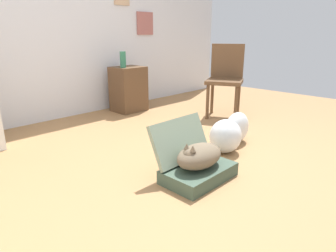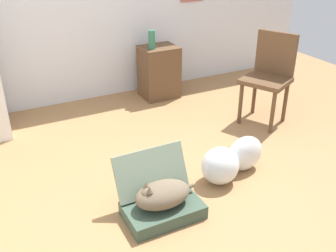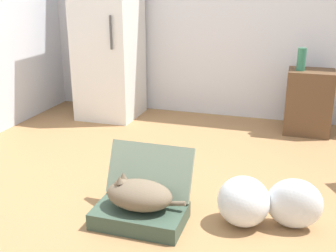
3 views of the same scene
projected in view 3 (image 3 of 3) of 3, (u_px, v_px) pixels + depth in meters
name	position (u px, v px, depth m)	size (l,w,h in m)	color
ground_plane	(202.00, 205.00, 2.98)	(7.68, 7.68, 0.00)	#9E7247
wall_back	(251.00, 3.00, 4.60)	(6.40, 0.15, 2.60)	silver
suitcase_base	(140.00, 215.00, 2.74)	(0.59, 0.37, 0.11)	#384C3D
suitcase_lid	(150.00, 171.00, 2.85)	(0.59, 0.37, 0.04)	gray
cat	(139.00, 194.00, 2.69)	(0.52, 0.28, 0.23)	brown
plastic_bag_white	(243.00, 201.00, 2.68)	(0.34, 0.31, 0.34)	silver
plastic_bag_clear	(294.00, 204.00, 2.65)	(0.35, 0.20, 0.34)	silver
refrigerator	(109.00, 37.00, 4.73)	(0.65, 0.70, 1.86)	silver
side_table	(309.00, 102.00, 4.34)	(0.46, 0.39, 0.67)	brown
vase_tall	(301.00, 59.00, 4.19)	(0.09, 0.09, 0.23)	#2D7051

